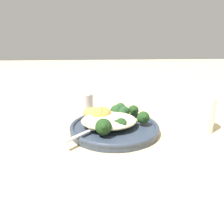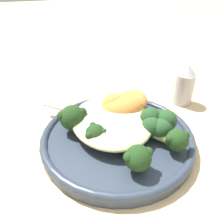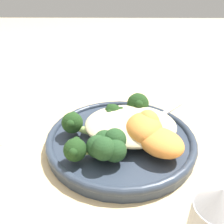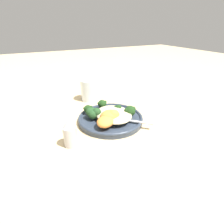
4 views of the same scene
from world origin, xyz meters
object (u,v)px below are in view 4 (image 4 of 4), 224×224
Objects in this scene: broccoli_stalk_3 at (92,111)px; salt_shaker at (70,134)px; spoon at (129,120)px; water_glass at (89,90)px; sweet_potato_chunk_0 at (105,122)px; kale_tuft at (94,113)px; broccoli_stalk_1 at (115,111)px; sweet_potato_chunk_2 at (109,116)px; broccoli_stalk_0 at (127,112)px; sweet_potato_chunk_1 at (113,116)px; plate at (111,119)px; quinoa_mound at (114,114)px; broccoli_stalk_2 at (103,107)px.

salt_shaker reaches higher than broccoli_stalk_3.
spoon is 1.02× the size of water_glass.
sweet_potato_chunk_0 is 1.22× the size of kale_tuft.
sweet_potato_chunk_2 is (-0.04, 0.05, 0.01)m from broccoli_stalk_1.
salt_shaker reaches higher than broccoli_stalk_0.
sweet_potato_chunk_1 reaches higher than kale_tuft.
broccoli_stalk_0 reaches higher than kale_tuft.
water_glass reaches higher than kale_tuft.
sweet_potato_chunk_0 is 0.81× the size of salt_shaker.
salt_shaker is at bearing 107.94° from broccoli_stalk_3.
sweet_potato_chunk_1 is 0.01m from sweet_potato_chunk_2.
plate is at bearing 163.32° from broccoli_stalk_0.
sweet_potato_chunk_0 is at bearing 157.23° from broccoli_stalk_3.
sweet_potato_chunk_2 is at bearing -160.96° from broccoli_stalk_1.
salt_shaker reaches higher than broccoli_stalk_1.
quinoa_mound is at bearing -28.65° from sweet_potato_chunk_1.
sweet_potato_chunk_1 is 0.06m from spoon.
sweet_potato_chunk_0 reaches higher than broccoli_stalk_1.
broccoli_stalk_3 is 1.09× the size of water_glass.
kale_tuft is (-0.02, 0.00, 0.01)m from broccoli_stalk_3.
sweet_potato_chunk_1 reaches higher than broccoli_stalk_1.
salt_shaker is (-0.02, 0.13, 0.00)m from sweet_potato_chunk_0.
kale_tuft is at bearing 70.11° from plate.
broccoli_stalk_0 is 0.10m from sweet_potato_chunk_0.
sweet_potato_chunk_1 is at bearing -119.35° from sweet_potato_chunk_2.
plate is at bearing -109.89° from kale_tuft.
broccoli_stalk_2 reaches higher than broccoli_stalk_3.
salt_shaker is at bearing 114.09° from plate.
sweet_potato_chunk_2 is at bearing 175.05° from broccoli_stalk_3.
sweet_potato_chunk_0 is 1.53× the size of sweet_potato_chunk_1.
broccoli_stalk_2 is (0.08, 0.01, 0.00)m from quinoa_mound.
plate is 2.43× the size of spoon.
plate is 0.03m from quinoa_mound.
broccoli_stalk_0 is 0.05m from broccoli_stalk_1.
broccoli_stalk_3 is 0.02m from kale_tuft.
plate is 0.07m from broccoli_stalk_2.
water_glass is at bearing -9.77° from sweet_potato_chunk_0.
kale_tuft is at bearing 38.57° from sweet_potato_chunk_1.
sweet_potato_chunk_2 is 0.07m from spoon.
plate is at bearing -12.61° from sweet_potato_chunk_1.
kale_tuft is 0.67× the size of salt_shaker.
broccoli_stalk_1 is 2.03× the size of sweet_potato_chunk_1.
sweet_potato_chunk_1 reaches higher than quinoa_mound.
sweet_potato_chunk_2 reaches higher than plate.
sweet_potato_chunk_2 is (0.01, 0.01, -0.00)m from sweet_potato_chunk_1.
plate is 0.19m from salt_shaker.
sweet_potato_chunk_0 is at bearing -161.46° from broccoli_stalk_1.
water_glass is (0.29, -0.05, 0.01)m from sweet_potato_chunk_0.
sweet_potato_chunk_1 reaches higher than spoon.
broccoli_stalk_3 is 1.25× the size of salt_shaker.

